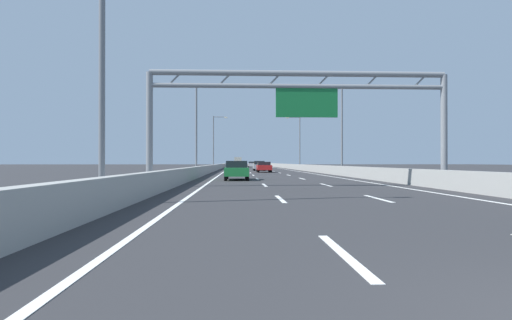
{
  "coord_description": "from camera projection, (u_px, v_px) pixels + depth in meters",
  "views": [
    {
      "loc": [
        -3.34,
        -2.48,
        1.35
      ],
      "look_at": [
        0.24,
        79.64,
        1.73
      ],
      "focal_mm": 29.08,
      "sensor_mm": 36.0,
      "label": 1
    }
  ],
  "objects": [
    {
      "name": "lane_dash_right_12",
      "position": [
        257.0,
        167.0,
        114.09
      ],
      "size": [
        0.16,
        3.0,
        0.01
      ],
      "primitive_type": "cube",
      "color": "white",
      "rests_on": "ground_plane"
    },
    {
      "name": "lane_dash_left_13",
      "position": [
        243.0,
        166.0,
        122.93
      ],
      "size": [
        0.16,
        3.0,
        0.01
      ],
      "primitive_type": "cube",
      "color": "white",
      "rests_on": "ground_plane"
    },
    {
      "name": "lane_dash_right_15",
      "position": [
        253.0,
        166.0,
        141.07
      ],
      "size": [
        0.16,
        3.0,
        0.01
      ],
      "primitive_type": "cube",
      "color": "white",
      "rests_on": "ground_plane"
    },
    {
      "name": "lane_dash_left_12",
      "position": [
        244.0,
        167.0,
        113.94
      ],
      "size": [
        0.16,
        3.0,
        0.01
      ],
      "primitive_type": "cube",
      "color": "white",
      "rests_on": "ground_plane"
    },
    {
      "name": "barrier_left",
      "position": [
        225.0,
        165.0,
        112.22
      ],
      "size": [
        0.45,
        220.0,
        0.95
      ],
      "color": "#9E9E99",
      "rests_on": "ground_plane"
    },
    {
      "name": "lane_dash_left_5",
      "position": [
        250.0,
        173.0,
        51.0
      ],
      "size": [
        0.16,
        3.0,
        0.01
      ],
      "primitive_type": "cube",
      "color": "white",
      "rests_on": "ground_plane"
    },
    {
      "name": "sign_gantry",
      "position": [
        300.0,
        98.0,
        22.67
      ],
      "size": [
        16.58,
        0.36,
        6.36
      ],
      "color": "gray",
      "rests_on": "ground_plane"
    },
    {
      "name": "green_car",
      "position": [
        237.0,
        170.0,
        31.22
      ],
      "size": [
        1.77,
        4.55,
        1.43
      ],
      "color": "#1E7A38",
      "rests_on": "ground_plane"
    },
    {
      "name": "streetlamp_left_near",
      "position": [
        109.0,
        36.0,
        13.28
      ],
      "size": [
        2.58,
        0.28,
        9.5
      ],
      "color": "slate",
      "rests_on": "ground_plane"
    },
    {
      "name": "lane_dash_left_15",
      "position": [
        243.0,
        166.0,
        140.91
      ],
      "size": [
        0.16,
        3.0,
        0.01
      ],
      "primitive_type": "cube",
      "color": "white",
      "rests_on": "ground_plane"
    },
    {
      "name": "lane_dash_right_9",
      "position": [
        262.0,
        168.0,
        87.12
      ],
      "size": [
        0.16,
        3.0,
        0.01
      ],
      "primitive_type": "cube",
      "color": "white",
      "rests_on": "ground_plane"
    },
    {
      "name": "lane_dash_left_16",
      "position": [
        242.0,
        166.0,
        149.9
      ],
      "size": [
        0.16,
        3.0,
        0.01
      ],
      "primitive_type": "cube",
      "color": "white",
      "rests_on": "ground_plane"
    },
    {
      "name": "lane_dash_left_2",
      "position": [
        265.0,
        185.0,
        24.02
      ],
      "size": [
        0.16,
        3.0,
        0.01
      ],
      "primitive_type": "cube",
      "color": "white",
      "rests_on": "ground_plane"
    },
    {
      "name": "blue_car",
      "position": [
        260.0,
        164.0,
        130.21
      ],
      "size": [
        1.71,
        4.47,
        1.57
      ],
      "color": "#2347AD",
      "rests_on": "ground_plane"
    },
    {
      "name": "yellow_car",
      "position": [
        238.0,
        164.0,
        124.86
      ],
      "size": [
        1.86,
        4.36,
        1.54
      ],
      "color": "yellow",
      "rests_on": "ground_plane"
    },
    {
      "name": "lane_dash_left_9",
      "position": [
        245.0,
        168.0,
        86.96
      ],
      "size": [
        0.16,
        3.0,
        0.01
      ],
      "primitive_type": "cube",
      "color": "white",
      "rests_on": "ground_plane"
    },
    {
      "name": "lane_dash_right_16",
      "position": [
        252.0,
        166.0,
        150.06
      ],
      "size": [
        0.16,
        3.0,
        0.01
      ],
      "primitive_type": "cube",
      "color": "white",
      "rests_on": "ground_plane"
    },
    {
      "name": "streetlamp_right_far",
      "position": [
        298.0,
        139.0,
        74.03
      ],
      "size": [
        2.58,
        0.28,
        9.5
      ],
      "color": "slate",
      "rests_on": "ground_plane"
    },
    {
      "name": "red_car",
      "position": [
        264.0,
        167.0,
        53.87
      ],
      "size": [
        1.82,
        4.24,
        1.37
      ],
      "color": "red",
      "rests_on": "ground_plane"
    },
    {
      "name": "edge_line_right",
      "position": [
        277.0,
        168.0,
        90.77
      ],
      "size": [
        0.16,
        176.0,
        0.01
      ],
      "primitive_type": "cube",
      "color": "white",
      "rests_on": "ground_plane"
    },
    {
      "name": "lane_dash_left_8",
      "position": [
        246.0,
        169.0,
        77.97
      ],
      "size": [
        0.16,
        3.0,
        0.01
      ],
      "primitive_type": "cube",
      "color": "white",
      "rests_on": "ground_plane"
    },
    {
      "name": "white_car",
      "position": [
        252.0,
        164.0,
        102.02
      ],
      "size": [
        1.86,
        4.57,
        1.44
      ],
      "color": "silver",
      "rests_on": "ground_plane"
    },
    {
      "name": "lane_dash_left_14",
      "position": [
        243.0,
        166.0,
        131.92
      ],
      "size": [
        0.16,
        3.0,
        0.01
      ],
      "primitive_type": "cube",
      "color": "white",
      "rests_on": "ground_plane"
    },
    {
      "name": "lane_dash_right_5",
      "position": [
        280.0,
        173.0,
        51.15
      ],
      "size": [
        0.16,
        3.0,
        0.01
      ],
      "primitive_type": "cube",
      "color": "white",
      "rests_on": "ground_plane"
    },
    {
      "name": "lane_dash_left_6",
      "position": [
        249.0,
        171.0,
        59.99
      ],
      "size": [
        0.16,
        3.0,
        0.01
      ],
      "primitive_type": "cube",
      "color": "white",
      "rests_on": "ground_plane"
    },
    {
      "name": "streetlamp_left_mid",
      "position": [
        199.0,
        123.0,
        43.33
      ],
      "size": [
        2.58,
        0.28,
        9.5
      ],
      "color": "slate",
      "rests_on": "ground_plane"
    },
    {
      "name": "lane_dash_right_4",
      "position": [
        288.0,
        175.0,
        42.16
      ],
      "size": [
        0.16,
        3.0,
        0.01
      ],
      "primitive_type": "cube",
      "color": "white",
      "rests_on": "ground_plane"
    },
    {
      "name": "lane_dash_left_10",
      "position": [
        245.0,
        168.0,
        95.95
      ],
      "size": [
        0.16,
        3.0,
        0.01
      ],
      "primitive_type": "cube",
      "color": "white",
      "rests_on": "ground_plane"
    },
    {
      "name": "lane_dash_right_3",
      "position": [
        302.0,
        179.0,
        33.17
      ],
      "size": [
        0.16,
        3.0,
        0.01
      ],
      "primitive_type": "cube",
      "color": "white",
      "rests_on": "ground_plane"
    },
    {
      "name": "lane_dash_right_11",
      "position": [
        258.0,
        167.0,
        105.1
      ],
      "size": [
        0.16,
        3.0,
        0.01
      ],
      "primitive_type": "cube",
      "color": "white",
      "rests_on": "ground_plane"
    },
    {
      "name": "lane_dash_right_2",
      "position": [
        326.0,
        185.0,
        24.18
      ],
      "size": [
        0.16,
        3.0,
        0.01
      ],
      "primitive_type": "cube",
      "color": "white",
      "rests_on": "ground_plane"
    },
    {
      "name": "lane_dash_right_8",
      "position": [
        265.0,
        169.0,
        78.13
      ],
      "size": [
        0.16,
        3.0,
        0.01
      ],
      "primitive_type": "cube",
      "color": "white",
      "rests_on": "ground_plane"
    },
    {
      "name": "lane_dash_right_10",
      "position": [
        260.0,
        168.0,
        96.11
      ],
      "size": [
        0.16,
        3.0,
        0.01
      ],
      "primitive_type": "cube",
      "color": "white",
      "rests_on": "ground_plane"
    },
    {
      "name": "lane_dash_left_1",
      "position": [
        280.0,
        199.0,
        15.03
      ],
      "size": [
        0.16,
        3.0,
        0.01
      ],
      "primitive_type": "cube",
      "color": "white",
      "rests_on": "ground_plane"
    },
    {
      "name": "lane_dash_left_17",
      "position": [
        242.0,
        165.0,
        158.89
      ],
      "size": [
        0.16,
        3.0,
        0.01
      ],
      "primitive_type": "cube",
      "color": "white",
      "rests_on": "ground_plane"
    },
    {
      "name": "lane_dash_left_4",
      "position": [
        253.0,
        175.0,
        42.0
      ],
      "size": [
        0.16,
        3.0,
        0.01
      ],
      "primitive_type": "cube",
      "color": "white",
      "rests_on": "ground_plane"
    },
    {
      "name": "ground_plane",
      "position": [
        251.0,
        167.0,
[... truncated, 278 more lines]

